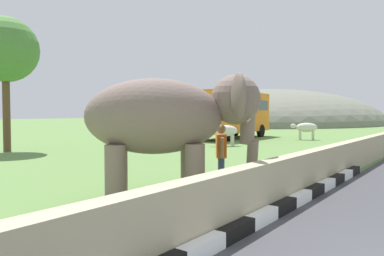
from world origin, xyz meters
The scene contains 9 objects.
striped_curb centered at (-0.35, 3.27, 0.12)m, with size 16.20×0.20×0.24m.
barrier_parapet centered at (2.00, 3.57, 0.50)m, with size 28.00×0.36×1.00m, color tan.
elephant centered at (1.55, 5.82, 1.83)m, with size 3.83×3.84×2.83m.
person_handler centered at (3.02, 5.41, 0.93)m, with size 0.58×0.47×1.66m.
bus_orange centered at (19.16, 14.71, 2.08)m, with size 8.54×3.00×3.50m.
cow_near centered at (13.33, 11.80, 0.87)m, with size 1.67×1.60×1.23m.
cow_mid centered at (20.94, 9.69, 0.87)m, with size 1.33×1.84×1.23m.
tree_distant centered at (4.19, 18.88, 5.05)m, with size 3.24×3.24×6.71m.
hill_east centered at (55.00, 28.47, 0.00)m, with size 46.55×37.24×11.95m.
Camera 1 is at (-4.73, 0.46, 1.95)m, focal length 34.10 mm.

